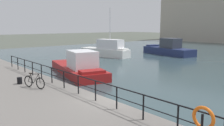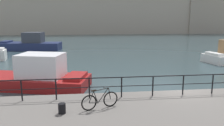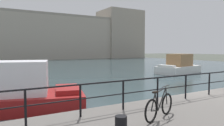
{
  "view_description": "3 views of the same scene",
  "coord_description": "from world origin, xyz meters",
  "px_view_note": "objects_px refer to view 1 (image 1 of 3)",
  "views": [
    {
      "loc": [
        9.29,
        -7.73,
        4.55
      ],
      "look_at": [
        -2.29,
        2.09,
        2.16
      ],
      "focal_mm": 38.08,
      "sensor_mm": 36.0,
      "label": 1
    },
    {
      "loc": [
        -5.31,
        -11.81,
        4.74
      ],
      "look_at": [
        -3.56,
        3.43,
        1.69
      ],
      "focal_mm": 36.54,
      "sensor_mm": 36.0,
      "label": 2
    },
    {
      "loc": [
        -9.21,
        -6.92,
        2.89
      ],
      "look_at": [
        -3.33,
        3.31,
        2.13
      ],
      "focal_mm": 32.99,
      "sensor_mm": 36.0,
      "label": 3
    }
  ],
  "objects_px": {
    "moored_blue_motorboat": "(107,50)",
    "life_ring_stand": "(203,119)",
    "moored_white_yacht": "(169,49)",
    "parked_bicycle": "(34,82)",
    "moored_harbor_tender": "(79,67)",
    "mooring_bollard": "(20,81)"
  },
  "relations": [
    {
      "from": "moored_white_yacht",
      "to": "moored_harbor_tender",
      "type": "distance_m",
      "value": 19.73
    },
    {
      "from": "moored_blue_motorboat",
      "to": "life_ring_stand",
      "type": "xyz_separation_m",
      "value": [
        23.91,
        -15.52,
        0.68
      ]
    },
    {
      "from": "moored_blue_motorboat",
      "to": "moored_harbor_tender",
      "type": "height_order",
      "value": "moored_blue_motorboat"
    },
    {
      "from": "moored_harbor_tender",
      "to": "parked_bicycle",
      "type": "height_order",
      "value": "moored_harbor_tender"
    },
    {
      "from": "moored_harbor_tender",
      "to": "parked_bicycle",
      "type": "xyz_separation_m",
      "value": [
        4.58,
        -6.15,
        0.35
      ]
    },
    {
      "from": "moored_blue_motorboat",
      "to": "mooring_bollard",
      "type": "bearing_deg",
      "value": -65.56
    },
    {
      "from": "parked_bicycle",
      "to": "mooring_bollard",
      "type": "xyz_separation_m",
      "value": [
        -1.65,
        -0.33,
        -0.17
      ]
    },
    {
      "from": "moored_white_yacht",
      "to": "moored_blue_motorboat",
      "type": "relative_size",
      "value": 1.08
    },
    {
      "from": "moored_harbor_tender",
      "to": "mooring_bollard",
      "type": "bearing_deg",
      "value": -51.08
    },
    {
      "from": "moored_blue_motorboat",
      "to": "mooring_bollard",
      "type": "height_order",
      "value": "moored_blue_motorboat"
    },
    {
      "from": "moored_blue_motorboat",
      "to": "moored_harbor_tender",
      "type": "xyz_separation_m",
      "value": [
        8.78,
        -10.42,
        -0.25
      ]
    },
    {
      "from": "moored_blue_motorboat",
      "to": "parked_bicycle",
      "type": "height_order",
      "value": "moored_blue_motorboat"
    },
    {
      "from": "moored_blue_motorboat",
      "to": "parked_bicycle",
      "type": "bearing_deg",
      "value": -61.4
    },
    {
      "from": "moored_white_yacht",
      "to": "life_ring_stand",
      "type": "bearing_deg",
      "value": 136.42
    },
    {
      "from": "moored_blue_motorboat",
      "to": "mooring_bollard",
      "type": "relative_size",
      "value": 19.14
    },
    {
      "from": "moored_harbor_tender",
      "to": "moored_blue_motorboat",
      "type": "bearing_deg",
      "value": 144.7
    },
    {
      "from": "parked_bicycle",
      "to": "life_ring_stand",
      "type": "height_order",
      "value": "life_ring_stand"
    },
    {
      "from": "parked_bicycle",
      "to": "mooring_bollard",
      "type": "relative_size",
      "value": 3.83
    },
    {
      "from": "moored_white_yacht",
      "to": "moored_blue_motorboat",
      "type": "bearing_deg",
      "value": 70.52
    },
    {
      "from": "life_ring_stand",
      "to": "moored_harbor_tender",
      "type": "bearing_deg",
      "value": 161.38
    },
    {
      "from": "moored_blue_motorboat",
      "to": "life_ring_stand",
      "type": "height_order",
      "value": "moored_blue_motorboat"
    },
    {
      "from": "moored_white_yacht",
      "to": "life_ring_stand",
      "type": "xyz_separation_m",
      "value": [
        19.28,
        -24.39,
        0.82
      ]
    }
  ]
}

